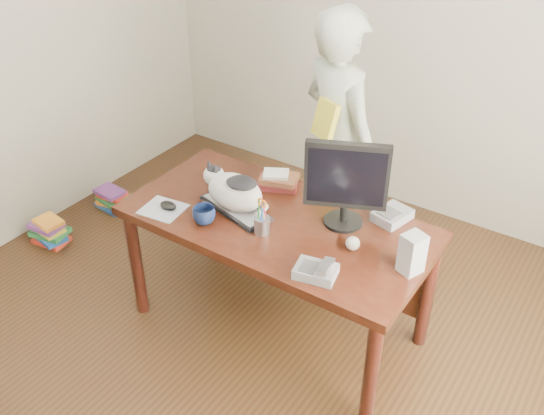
{
  "coord_description": "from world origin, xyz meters",
  "views": [
    {
      "loc": [
        1.42,
        -1.55,
        2.53
      ],
      "look_at": [
        0.0,
        0.55,
        0.85
      ],
      "focal_mm": 40.0,
      "sensor_mm": 36.0,
      "label": 1
    }
  ],
  "objects_px": {
    "cat": "(233,190)",
    "mouse": "(168,205)",
    "keyboard": "(236,208)",
    "person": "(338,143)",
    "book_pile_b": "(112,199)",
    "baseball": "(353,243)",
    "calculator": "(392,215)",
    "desk": "(285,235)",
    "book_stack": "(278,180)",
    "monitor": "(346,180)",
    "book_pile_a": "(50,231)",
    "coffee_mug": "(204,215)",
    "phone": "(317,271)",
    "speaker": "(412,253)",
    "pen_cup": "(262,223)"
  },
  "relations": [
    {
      "from": "cat",
      "to": "mouse",
      "type": "bearing_deg",
      "value": -132.28
    },
    {
      "from": "speaker",
      "to": "book_stack",
      "type": "relative_size",
      "value": 0.74
    },
    {
      "from": "desk",
      "to": "speaker",
      "type": "bearing_deg",
      "value": -6.71
    },
    {
      "from": "pen_cup",
      "to": "baseball",
      "type": "distance_m",
      "value": 0.46
    },
    {
      "from": "coffee_mug",
      "to": "baseball",
      "type": "distance_m",
      "value": 0.77
    },
    {
      "from": "book_stack",
      "to": "book_pile_b",
      "type": "xyz_separation_m",
      "value": [
        -1.54,
        0.07,
        -0.71
      ]
    },
    {
      "from": "monitor",
      "to": "pen_cup",
      "type": "xyz_separation_m",
      "value": [
        -0.3,
        -0.29,
        -0.21
      ]
    },
    {
      "from": "monitor",
      "to": "baseball",
      "type": "distance_m",
      "value": 0.31
    },
    {
      "from": "coffee_mug",
      "to": "phone",
      "type": "height_order",
      "value": "coffee_mug"
    },
    {
      "from": "monitor",
      "to": "coffee_mug",
      "type": "xyz_separation_m",
      "value": [
        -0.6,
        -0.38,
        -0.22
      ]
    },
    {
      "from": "cat",
      "to": "baseball",
      "type": "height_order",
      "value": "cat"
    },
    {
      "from": "keyboard",
      "to": "mouse",
      "type": "relative_size",
      "value": 4.25
    },
    {
      "from": "monitor",
      "to": "book_pile_b",
      "type": "relative_size",
      "value": 1.8
    },
    {
      "from": "pen_cup",
      "to": "book_stack",
      "type": "bearing_deg",
      "value": 113.41
    },
    {
      "from": "book_stack",
      "to": "monitor",
      "type": "bearing_deg",
      "value": -37.81
    },
    {
      "from": "monitor",
      "to": "phone",
      "type": "relative_size",
      "value": 2.19
    },
    {
      "from": "book_stack",
      "to": "person",
      "type": "height_order",
      "value": "person"
    },
    {
      "from": "coffee_mug",
      "to": "book_pile_a",
      "type": "bearing_deg",
      "value": 178.6
    },
    {
      "from": "book_pile_b",
      "to": "baseball",
      "type": "bearing_deg",
      "value": -9.48
    },
    {
      "from": "calculator",
      "to": "person",
      "type": "distance_m",
      "value": 0.74
    },
    {
      "from": "coffee_mug",
      "to": "person",
      "type": "distance_m",
      "value": 1.05
    },
    {
      "from": "calculator",
      "to": "desk",
      "type": "bearing_deg",
      "value": -139.5
    },
    {
      "from": "desk",
      "to": "book_pile_b",
      "type": "xyz_separation_m",
      "value": [
        -1.72,
        0.27,
        -0.53
      ]
    },
    {
      "from": "mouse",
      "to": "calculator",
      "type": "relative_size",
      "value": 0.48
    },
    {
      "from": "speaker",
      "to": "calculator",
      "type": "distance_m",
      "value": 0.42
    },
    {
      "from": "calculator",
      "to": "book_stack",
      "type": "bearing_deg",
      "value": -162.28
    },
    {
      "from": "pen_cup",
      "to": "speaker",
      "type": "relative_size",
      "value": 1.03
    },
    {
      "from": "cat",
      "to": "coffee_mug",
      "type": "distance_m",
      "value": 0.2
    },
    {
      "from": "book_pile_a",
      "to": "baseball",
      "type": "bearing_deg",
      "value": 4.94
    },
    {
      "from": "phone",
      "to": "baseball",
      "type": "bearing_deg",
      "value": 68.32
    },
    {
      "from": "pen_cup",
      "to": "mouse",
      "type": "distance_m",
      "value": 0.54
    },
    {
      "from": "desk",
      "to": "monitor",
      "type": "xyz_separation_m",
      "value": [
        0.3,
        0.07,
        0.41
      ]
    },
    {
      "from": "baseball",
      "to": "book_pile_b",
      "type": "relative_size",
      "value": 0.27
    },
    {
      "from": "monitor",
      "to": "phone",
      "type": "distance_m",
      "value": 0.49
    },
    {
      "from": "book_pile_a",
      "to": "coffee_mug",
      "type": "bearing_deg",
      "value": -1.4
    },
    {
      "from": "person",
      "to": "book_pile_a",
      "type": "distance_m",
      "value": 2.08
    },
    {
      "from": "book_pile_b",
      "to": "mouse",
      "type": "bearing_deg",
      "value": -26.53
    },
    {
      "from": "baseball",
      "to": "book_pile_a",
      "type": "height_order",
      "value": "baseball"
    },
    {
      "from": "keyboard",
      "to": "book_stack",
      "type": "xyz_separation_m",
      "value": [
        0.05,
        0.33,
        0.02
      ]
    },
    {
      "from": "monitor",
      "to": "mouse",
      "type": "relative_size",
      "value": 4.41
    },
    {
      "from": "speaker",
      "to": "book_stack",
      "type": "bearing_deg",
      "value": -176.24
    },
    {
      "from": "monitor",
      "to": "calculator",
      "type": "height_order",
      "value": "monitor"
    },
    {
      "from": "mouse",
      "to": "phone",
      "type": "relative_size",
      "value": 0.5
    },
    {
      "from": "book_stack",
      "to": "desk",
      "type": "bearing_deg",
      "value": -70.49
    },
    {
      "from": "baseball",
      "to": "speaker",
      "type": "bearing_deg",
      "value": 0.52
    },
    {
      "from": "keyboard",
      "to": "person",
      "type": "relative_size",
      "value": 0.27
    },
    {
      "from": "desk",
      "to": "monitor",
      "type": "height_order",
      "value": "monitor"
    },
    {
      "from": "coffee_mug",
      "to": "baseball",
      "type": "xyz_separation_m",
      "value": [
        0.73,
        0.23,
        -0.01
      ]
    },
    {
      "from": "calculator",
      "to": "monitor",
      "type": "bearing_deg",
      "value": -122.57
    },
    {
      "from": "desk",
      "to": "cat",
      "type": "bearing_deg",
      "value": -151.74
    }
  ]
}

